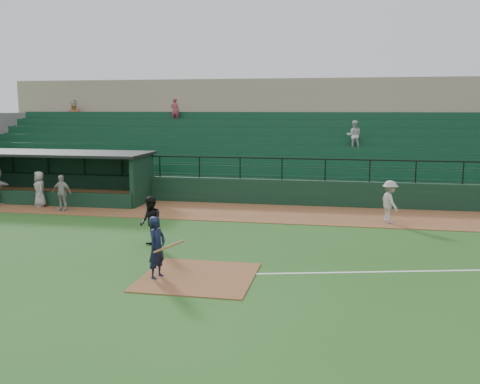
# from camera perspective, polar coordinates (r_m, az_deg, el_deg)

# --- Properties ---
(ground) EXTENTS (90.00, 90.00, 0.00)m
(ground) POSITION_cam_1_polar(r_m,az_deg,el_deg) (15.46, -3.55, -8.03)
(ground) COLOR #224E19
(ground) RESTS_ON ground
(warning_track) EXTENTS (40.00, 4.00, 0.03)m
(warning_track) POSITION_cam_1_polar(r_m,az_deg,el_deg) (23.06, 1.41, -2.24)
(warning_track) COLOR brown
(warning_track) RESTS_ON ground
(home_plate_dirt) EXTENTS (3.00, 3.00, 0.03)m
(home_plate_dirt) POSITION_cam_1_polar(r_m,az_deg,el_deg) (14.53, -4.55, -9.11)
(home_plate_dirt) COLOR brown
(home_plate_dirt) RESTS_ON ground
(stadium_structure) EXTENTS (38.00, 13.08, 6.40)m
(stadium_structure) POSITION_cam_1_polar(r_m,az_deg,el_deg) (31.06, 4.02, 4.94)
(stadium_structure) COLOR black
(stadium_structure) RESTS_ON ground
(dugout) EXTENTS (8.90, 3.20, 2.42)m
(dugout) POSITION_cam_1_polar(r_m,az_deg,el_deg) (27.59, -18.41, 1.94)
(dugout) COLOR black
(dugout) RESTS_ON ground
(batter_at_plate) EXTENTS (1.07, 0.72, 1.69)m
(batter_at_plate) POSITION_cam_1_polar(r_m,az_deg,el_deg) (14.36, -8.93, -5.95)
(batter_at_plate) COLOR black
(batter_at_plate) RESTS_ON ground
(umpire) EXTENTS (1.00, 1.04, 1.69)m
(umpire) POSITION_cam_1_polar(r_m,az_deg,el_deg) (17.52, -9.62, -3.23)
(umpire) COLOR black
(umpire) RESTS_ON ground
(runner) EXTENTS (0.99, 1.25, 1.69)m
(runner) POSITION_cam_1_polar(r_m,az_deg,el_deg) (21.66, 15.85, -1.02)
(runner) COLOR #A6A09B
(runner) RESTS_ON warning_track
(dugout_player_a) EXTENTS (0.96, 0.46, 1.60)m
(dugout_player_a) POSITION_cam_1_polar(r_m,az_deg,el_deg) (24.61, -18.68, -0.07)
(dugout_player_a) COLOR #AAA59F
(dugout_player_a) RESTS_ON warning_track
(dugout_player_b) EXTENTS (0.93, 0.94, 1.64)m
(dugout_player_b) POSITION_cam_1_polar(r_m,az_deg,el_deg) (25.93, -20.79, 0.30)
(dugout_player_b) COLOR gray
(dugout_player_b) RESTS_ON warning_track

